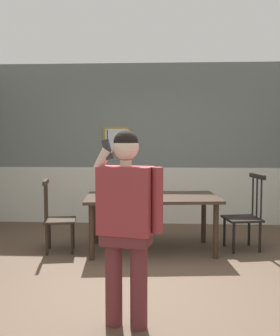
{
  "coord_description": "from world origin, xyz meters",
  "views": [
    {
      "loc": [
        0.17,
        -4.3,
        1.55
      ],
      "look_at": [
        -0.04,
        -0.45,
        1.25
      ],
      "focal_mm": 43.23,
      "sensor_mm": 36.0,
      "label": 1
    }
  ],
  "objects_px": {
    "dining_table": "(152,202)",
    "chair_near_window": "(245,215)",
    "person_figure": "(127,216)",
    "chair_by_doorway": "(57,218)"
  },
  "relations": [
    {
      "from": "dining_table",
      "to": "chair_near_window",
      "type": "relative_size",
      "value": 1.79
    },
    {
      "from": "chair_near_window",
      "to": "person_figure",
      "type": "xyz_separation_m",
      "value": [
        -1.41,
        -2.35,
        0.44
      ]
    },
    {
      "from": "dining_table",
      "to": "person_figure",
      "type": "height_order",
      "value": "person_figure"
    },
    {
      "from": "chair_near_window",
      "to": "chair_by_doorway",
      "type": "relative_size",
      "value": 1.07
    },
    {
      "from": "chair_by_doorway",
      "to": "chair_near_window",
      "type": "bearing_deg",
      "value": 85.9
    },
    {
      "from": "chair_by_doorway",
      "to": "person_figure",
      "type": "xyz_separation_m",
      "value": [
        1.12,
        -2.1,
        0.46
      ]
    },
    {
      "from": "dining_table",
      "to": "person_figure",
      "type": "distance_m",
      "value": 2.24
    },
    {
      "from": "dining_table",
      "to": "chair_by_doorway",
      "type": "xyz_separation_m",
      "value": [
        -1.27,
        -0.13,
        -0.21
      ]
    },
    {
      "from": "dining_table",
      "to": "chair_by_doorway",
      "type": "distance_m",
      "value": 1.29
    },
    {
      "from": "dining_table",
      "to": "chair_near_window",
      "type": "height_order",
      "value": "chair_near_window"
    }
  ]
}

